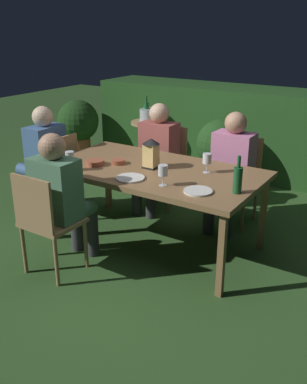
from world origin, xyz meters
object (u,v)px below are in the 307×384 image
(bowl_olives, at_px, (95,162))
(chair_head_near, at_px, (57,172))
(wine_glass_a, at_px, (163,171))
(ice_bucket, at_px, (149,114))
(chair_side_left_a, at_px, (46,220))
(chair_side_right_b, at_px, (237,175))
(person_in_rust, at_px, (156,153))
(lantern_centerpiece, at_px, (151,152))
(side_table, at_px, (149,138))
(dining_table, at_px, (153,174))
(plate_a, at_px, (198,191))
(potted_plant_corner, at_px, (221,148))
(wine_glass_c, at_px, (70,157))
(person_in_blue, at_px, (42,155))
(person_in_green, at_px, (62,194))
(potted_plant_by_hedge, at_px, (78,124))
(bowl_bread, at_px, (118,161))
(person_in_pink, at_px, (230,166))
(chair_side_right_a, at_px, (165,162))
(green_bottle_on_table, at_px, (238,179))
(wine_glass_b, at_px, (207,159))
(plate_b, at_px, (130,178))

(bowl_olives, bearing_deg, chair_head_near, 164.42)
(wine_glass_a, relative_size, ice_bucket, 0.49)
(chair_side_left_a, relative_size, ice_bucket, 2.53)
(chair_side_right_b, relative_size, person_in_rust, 0.76)
(person_in_rust, distance_m, chair_head_near, 1.05)
(lantern_centerpiece, bearing_deg, person_in_rust, 119.33)
(bowl_olives, relative_size, side_table, 0.25)
(ice_bucket, bearing_deg, dining_table, -55.78)
(plate_a, xyz_separation_m, ice_bucket, (-1.86, 2.16, 0.02))
(ice_bucket, distance_m, potted_plant_corner, 1.19)
(lantern_centerpiece, distance_m, side_table, 2.28)
(wine_glass_c, relative_size, potted_plant_corner, 0.20)
(chair_side_right_b, height_order, wine_glass_a, wine_glass_a)
(person_in_blue, bearing_deg, side_table, 86.46)
(chair_head_near, height_order, potted_plant_corner, chair_head_near)
(person_in_green, relative_size, wine_glass_a, 6.80)
(chair_side_left_a, bearing_deg, potted_plant_corner, 83.33)
(ice_bucket, relative_size, potted_plant_by_hedge, 0.39)
(person_in_green, distance_m, potted_plant_by_hedge, 3.13)
(person_in_green, bearing_deg, side_table, 108.17)
(dining_table, xyz_separation_m, ice_bucket, (-1.27, 1.87, 0.08))
(wine_glass_c, distance_m, plate_a, 1.18)
(bowl_olives, relative_size, bowl_bread, 1.28)
(chair_side_left_a, relative_size, person_in_green, 0.76)
(person_in_pink, distance_m, chair_head_near, 1.77)
(person_in_pink, height_order, wine_glass_a, person_in_pink)
(chair_side_right_a, height_order, bowl_olives, chair_side_right_a)
(person_in_pink, xyz_separation_m, person_in_rust, (-0.85, 0.00, 0.00))
(dining_table, xyz_separation_m, green_bottle_on_table, (0.84, -0.15, 0.16))
(person_in_green, bearing_deg, chair_side_left_a, -90.00)
(dining_table, relative_size, wine_glass_b, 11.16)
(chair_head_near, bearing_deg, lantern_centerpiece, 0.67)
(person_in_blue, height_order, bowl_bread, person_in_blue)
(chair_side_right_a, relative_size, plate_b, 3.64)
(green_bottle_on_table, height_order, wine_glass_b, green_bottle_on_table)
(person_in_rust, distance_m, plate_b, 1.11)
(chair_side_left_a, height_order, bowl_bread, chair_side_left_a)
(dining_table, bearing_deg, plate_a, -26.30)
(chair_side_right_b, xyz_separation_m, plate_a, (0.16, -1.19, 0.25))
(ice_bucket, xyz_separation_m, potted_plant_by_hedge, (-1.14, -0.17, -0.24))
(plate_a, height_order, ice_bucket, ice_bucket)
(lantern_centerpiece, bearing_deg, green_bottle_on_table, -10.48)
(person_in_rust, height_order, plate_a, person_in_rust)
(bowl_bread, bearing_deg, ice_bucket, 115.66)
(wine_glass_b, distance_m, plate_b, 0.67)
(person_in_blue, bearing_deg, plate_a, -8.36)
(wine_glass_c, xyz_separation_m, ice_bucket, (-0.69, 2.30, -0.09))
(plate_b, relative_size, bowl_bread, 1.85)
(chair_head_near, distance_m, potted_plant_corner, 2.02)
(dining_table, xyz_separation_m, potted_plant_by_hedge, (-2.42, 1.71, -0.17))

